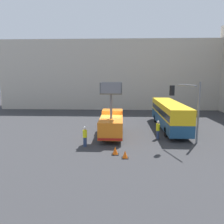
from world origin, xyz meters
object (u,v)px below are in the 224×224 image
(city_bus, at_px, (169,113))
(road_worker_near_truck, at_px, (85,136))
(utility_truck, at_px, (112,123))
(traffic_cone_mid_road, at_px, (125,155))
(traffic_light_pole, at_px, (189,103))
(traffic_cone_near_truck, at_px, (115,151))
(road_worker_directing, at_px, (158,130))

(city_bus, xyz_separation_m, road_worker_near_truck, (-9.13, -7.32, -0.95))
(utility_truck, distance_m, traffic_cone_mid_road, 6.53)
(road_worker_near_truck, bearing_deg, traffic_light_pole, 50.52)
(city_bus, bearing_deg, traffic_cone_near_truck, 151.34)
(city_bus, bearing_deg, road_worker_directing, 161.01)
(traffic_cone_mid_road, bearing_deg, road_worker_directing, 58.11)
(city_bus, distance_m, traffic_light_pole, 6.56)
(traffic_light_pole, relative_size, traffic_cone_mid_road, 9.50)
(road_worker_near_truck, distance_m, road_worker_directing, 7.56)
(road_worker_near_truck, bearing_deg, traffic_cone_near_truck, 8.76)
(utility_truck, bearing_deg, city_bus, 29.12)
(traffic_light_pole, distance_m, traffic_cone_mid_road, 7.97)
(traffic_light_pole, xyz_separation_m, traffic_cone_mid_road, (-5.92, -3.88, -3.66))
(traffic_cone_mid_road, bearing_deg, road_worker_near_truck, 142.58)
(utility_truck, height_order, city_bus, utility_truck)
(utility_truck, bearing_deg, traffic_cone_mid_road, -77.97)
(traffic_light_pole, bearing_deg, road_worker_directing, 146.72)
(road_worker_near_truck, distance_m, traffic_cone_mid_road, 4.61)
(utility_truck, distance_m, road_worker_directing, 4.86)
(traffic_cone_near_truck, bearing_deg, road_worker_near_truck, 144.85)
(utility_truck, distance_m, traffic_light_pole, 8.04)
(traffic_cone_near_truck, distance_m, traffic_cone_mid_road, 1.12)
(traffic_light_pole, bearing_deg, traffic_cone_near_truck, -155.29)
(utility_truck, distance_m, road_worker_near_truck, 4.22)
(city_bus, height_order, traffic_light_pole, traffic_light_pole)
(traffic_light_pole, distance_m, road_worker_near_truck, 10.07)
(utility_truck, bearing_deg, road_worker_near_truck, -123.05)
(road_worker_near_truck, distance_m, traffic_cone_near_truck, 3.51)
(road_worker_directing, height_order, traffic_cone_mid_road, road_worker_directing)
(traffic_light_pole, height_order, traffic_cone_mid_road, traffic_light_pole)
(road_worker_near_truck, bearing_deg, traffic_cone_mid_road, 6.50)
(city_bus, xyz_separation_m, traffic_light_pole, (0.41, -6.22, 2.05))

